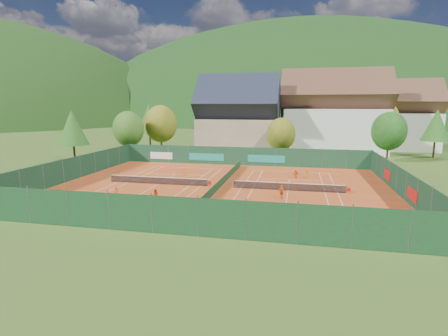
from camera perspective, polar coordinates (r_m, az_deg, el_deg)
ground at (r=42.06m, az=-0.57°, el=-3.18°), size 600.00×600.00×0.00m
clay_pad at (r=42.06m, az=-0.57°, el=-3.15°), size 40.00×32.00×0.01m
court_markings_left at (r=44.44m, az=-10.70°, el=-2.59°), size 11.03×23.83×0.00m
court_markings_right at (r=41.11m, az=10.40°, el=-3.62°), size 11.03×23.83×0.00m
tennis_net_left at (r=44.28m, az=-10.53°, el=-1.98°), size 13.30×0.10×1.02m
tennis_net_right at (r=41.00m, az=10.64°, el=-2.96°), size 13.30×0.10×1.02m
court_divider at (r=41.95m, az=-0.57°, el=-2.49°), size 0.03×28.80×1.00m
fence_north at (r=57.31m, az=2.46°, el=1.92°), size 40.00×0.10×3.00m
fence_south at (r=26.83m, az=-8.09°, el=-7.73°), size 40.00×0.04×3.00m
fence_west at (r=49.98m, az=-23.56°, el=-0.12°), size 0.04×32.00×3.00m
fence_east at (r=42.31m, az=26.94°, el=-2.14°), size 0.09×32.00×3.00m
chalet at (r=71.02m, az=2.35°, el=7.70°), size 16.20×12.00×16.00m
hotel_block_a at (r=76.31m, az=17.49°, el=7.98°), size 21.60×11.00×17.25m
hotel_block_b at (r=86.61m, az=26.30°, el=7.11°), size 17.28×10.00×15.50m
tree_west_front at (r=67.58m, az=-15.35°, el=6.17°), size 5.72×5.72×8.69m
tree_west_mid at (r=71.31m, az=-10.27°, el=7.11°), size 6.44×6.44×9.78m
tree_west_back at (r=80.99m, az=-12.11°, el=7.87°), size 5.60×5.60×10.00m
tree_center at (r=62.21m, az=9.32°, el=5.46°), size 5.01×5.01×7.60m
tree_east_front at (r=65.84m, az=25.34°, el=5.46°), size 5.72×5.72×8.69m
tree_east_mid at (r=76.28m, az=31.37°, el=5.98°), size 5.04×5.04×9.00m
tree_west_side at (r=63.82m, az=-23.50°, el=6.08°), size 5.04×5.04×9.00m
tree_east_back at (r=81.80m, az=24.25°, el=7.23°), size 7.15×7.15×10.86m
mountain_backdrop at (r=278.53m, az=15.84°, el=-0.40°), size 820.00×530.00×242.00m
ball_hopper at (r=29.67m, az=15.62°, el=-8.17°), size 0.34×0.34×0.80m
loose_ball_0 at (r=39.93m, az=-17.08°, el=-4.29°), size 0.07×0.07×0.07m
loose_ball_1 at (r=33.22m, az=9.92°, el=-6.90°), size 0.07×0.07×0.07m
loose_ball_2 at (r=45.05m, az=3.07°, el=-2.22°), size 0.07×0.07×0.07m
loose_ball_3 at (r=50.43m, az=-6.10°, el=-0.93°), size 0.07×0.07×0.07m
loose_ball_4 at (r=38.75m, az=14.67°, el=-4.61°), size 0.07×0.07×0.07m
player_left_near at (r=38.31m, az=-17.18°, el=-3.96°), size 0.54×0.43×1.29m
player_left_mid at (r=35.85m, az=-11.07°, el=-4.52°), size 0.72×0.57×1.44m
player_left_far at (r=47.64m, az=-6.35°, el=-0.79°), size 0.96×0.66×1.37m
player_right_near at (r=37.18m, az=9.36°, el=-3.88°), size 0.94×0.80×1.51m
player_right_far_a at (r=48.45m, az=13.31°, el=-0.93°), size 0.64×0.47×1.19m
player_right_far_b at (r=47.61m, az=11.62°, el=-1.02°), size 1.17×0.93×1.25m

